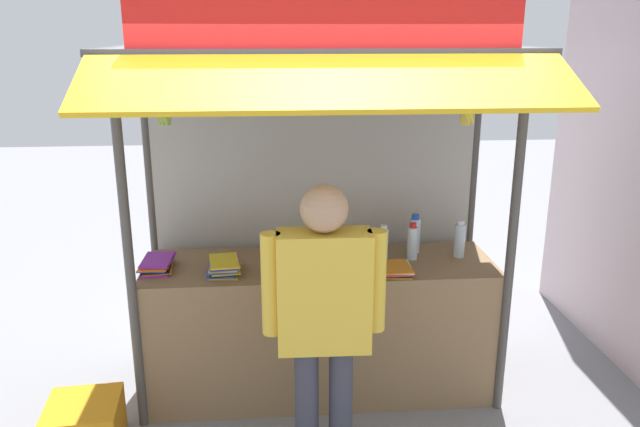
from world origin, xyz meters
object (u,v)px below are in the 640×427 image
(water_bottle_mid_left, at_px, (460,240))
(water_bottle_back_left, at_px, (415,235))
(magazine_stack_front_right, at_px, (396,269))
(magazine_stack_left, at_px, (296,266))
(magazine_stack_center, at_px, (224,266))
(magazine_stack_mid_right, at_px, (157,264))
(water_bottle_far_right, at_px, (412,242))
(plastic_crate, at_px, (84,425))
(banana_bunch_inner_left, at_px, (165,113))
(banana_bunch_leftmost, at_px, (380,101))
(water_bottle_rear_center, at_px, (383,243))
(vendor_person, at_px, (324,311))
(banana_bunch_inner_right, at_px, (468,112))

(water_bottle_mid_left, height_order, water_bottle_back_left, water_bottle_back_left)
(magazine_stack_front_right, height_order, magazine_stack_left, magazine_stack_left)
(magazine_stack_center, distance_m, magazine_stack_mid_right, 0.45)
(water_bottle_far_right, height_order, magazine_stack_mid_right, water_bottle_far_right)
(water_bottle_mid_left, distance_m, magazine_stack_left, 1.17)
(water_bottle_mid_left, distance_m, plastic_crate, 2.70)
(banana_bunch_inner_left, distance_m, plastic_crate, 1.98)
(water_bottle_far_right, relative_size, magazine_stack_mid_right, 0.82)
(water_bottle_back_left, bearing_deg, magazine_stack_front_right, -118.93)
(plastic_crate, bearing_deg, water_bottle_far_right, 15.49)
(water_bottle_mid_left, bearing_deg, banana_bunch_leftmost, -143.36)
(water_bottle_mid_left, relative_size, water_bottle_rear_center, 1.09)
(water_bottle_back_left, xyz_separation_m, plastic_crate, (-2.18, -0.72, -0.93))
(magazine_stack_center, distance_m, magazine_stack_left, 0.47)
(magazine_stack_left, bearing_deg, banana_bunch_leftmost, -30.14)
(water_bottle_rear_center, relative_size, banana_bunch_leftmost, 1.11)
(water_bottle_far_right, bearing_deg, banana_bunch_inner_left, -162.43)
(banana_bunch_inner_left, bearing_deg, water_bottle_mid_left, 15.02)
(water_bottle_back_left, bearing_deg, water_bottle_far_right, -109.00)
(water_bottle_far_right, distance_m, vendor_person, 1.19)
(water_bottle_mid_left, height_order, water_bottle_rear_center, water_bottle_mid_left)
(magazine_stack_front_right, height_order, banana_bunch_inner_left, banana_bunch_inner_left)
(water_bottle_back_left, relative_size, plastic_crate, 0.65)
(water_bottle_rear_center, height_order, banana_bunch_leftmost, banana_bunch_leftmost)
(water_bottle_far_right, bearing_deg, vendor_person, -125.65)
(magazine_stack_left, bearing_deg, magazine_stack_center, 172.65)
(magazine_stack_front_right, distance_m, banana_bunch_inner_left, 1.75)
(water_bottle_rear_center, height_order, magazine_stack_center, water_bottle_rear_center)
(water_bottle_back_left, xyz_separation_m, banana_bunch_leftmost, (-0.38, -0.62, 1.01))
(water_bottle_far_right, bearing_deg, plastic_crate, -164.51)
(vendor_person, bearing_deg, water_bottle_back_left, -122.79)
(water_bottle_rear_center, xyz_separation_m, vendor_person, (-0.50, -0.98, -0.02))
(water_bottle_back_left, height_order, water_bottle_rear_center, water_bottle_back_left)
(magazine_stack_center, height_order, vendor_person, vendor_person)
(water_bottle_mid_left, bearing_deg, banana_bunch_inner_right, -108.36)
(water_bottle_rear_center, relative_size, magazine_stack_left, 0.79)
(water_bottle_rear_center, relative_size, vendor_person, 0.14)
(magazine_stack_front_right, xyz_separation_m, banana_bunch_leftmost, (-0.18, -0.25, 1.11))
(water_bottle_back_left, xyz_separation_m, magazine_stack_left, (-0.86, -0.34, -0.08))
(water_bottle_far_right, height_order, water_bottle_rear_center, water_bottle_far_right)
(water_bottle_mid_left, distance_m, magazine_stack_center, 1.62)
(magazine_stack_mid_right, distance_m, vendor_person, 1.37)
(magazine_stack_front_right, distance_m, vendor_person, 0.91)
(magazine_stack_left, bearing_deg, banana_bunch_inner_left, -158.95)
(banana_bunch_inner_left, bearing_deg, water_bottle_rear_center, 20.59)
(magazine_stack_mid_right, bearing_deg, magazine_stack_left, -8.98)
(magazine_stack_mid_right, bearing_deg, banana_bunch_leftmost, -16.87)
(water_bottle_back_left, bearing_deg, banana_bunch_leftmost, -121.77)
(magazine_stack_front_right, bearing_deg, magazine_stack_center, 175.61)
(water_bottle_back_left, xyz_separation_m, magazine_stack_mid_right, (-1.77, -0.20, -0.09))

